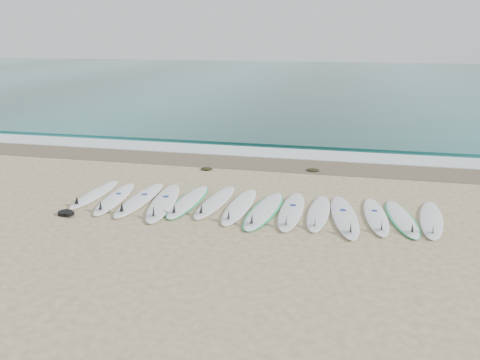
% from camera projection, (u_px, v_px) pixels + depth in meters
% --- Properties ---
extents(ground, '(120.00, 120.00, 0.00)m').
position_uv_depth(ground, '(252.00, 208.00, 11.56)').
color(ground, tan).
extents(ocean, '(120.00, 55.00, 0.03)m').
position_uv_depth(ocean, '(321.00, 80.00, 41.81)').
color(ocean, '#1A5653').
rests_on(ocean, ground).
extents(wet_sand_band, '(120.00, 1.80, 0.01)m').
position_uv_depth(wet_sand_band, '(276.00, 164.00, 15.38)').
color(wet_sand_band, brown).
rests_on(wet_sand_band, ground).
extents(foam_band, '(120.00, 1.40, 0.04)m').
position_uv_depth(foam_band, '(281.00, 153.00, 16.68)').
color(foam_band, silver).
rests_on(foam_band, ground).
extents(wave_crest, '(120.00, 1.00, 0.10)m').
position_uv_depth(wave_crest, '(287.00, 143.00, 18.06)').
color(wave_crest, '#1A5653').
rests_on(wave_crest, ground).
extents(surfboard_0, '(0.54, 2.38, 0.30)m').
position_uv_depth(surfboard_0, '(94.00, 194.00, 12.36)').
color(surfboard_0, white).
rests_on(surfboard_0, ground).
extents(surfboard_1, '(0.77, 2.56, 0.32)m').
position_uv_depth(surfboard_1, '(114.00, 199.00, 12.04)').
color(surfboard_1, white).
rests_on(surfboard_1, ground).
extents(surfboard_2, '(0.61, 2.71, 0.35)m').
position_uv_depth(surfboard_2, '(139.00, 200.00, 11.95)').
color(surfboard_2, white).
rests_on(surfboard_2, ground).
extents(surfboard_3, '(1.02, 2.91, 0.36)m').
position_uv_depth(surfboard_3, '(163.00, 203.00, 11.74)').
color(surfboard_3, white).
rests_on(surfboard_3, ground).
extents(surfboard_4, '(0.72, 2.57, 0.32)m').
position_uv_depth(surfboard_4, '(188.00, 201.00, 11.86)').
color(surfboard_4, white).
rests_on(surfboard_4, ground).
extents(surfboard_5, '(0.79, 2.60, 0.33)m').
position_uv_depth(surfboard_5, '(215.00, 202.00, 11.80)').
color(surfboard_5, white).
rests_on(surfboard_5, ground).
extents(surfboard_6, '(0.67, 2.67, 0.34)m').
position_uv_depth(surfboard_6, '(239.00, 207.00, 11.49)').
color(surfboard_6, white).
rests_on(surfboard_6, ground).
extents(surfboard_7, '(0.96, 2.76, 0.34)m').
position_uv_depth(surfboard_7, '(264.00, 211.00, 11.25)').
color(surfboard_7, white).
rests_on(surfboard_7, ground).
extents(surfboard_8, '(0.59, 2.67, 0.34)m').
position_uv_depth(surfboard_8, '(291.00, 211.00, 11.19)').
color(surfboard_8, white).
rests_on(surfboard_8, ground).
extents(surfboard_9, '(0.61, 2.46, 0.31)m').
position_uv_depth(surfboard_9, '(318.00, 213.00, 11.08)').
color(surfboard_9, white).
rests_on(surfboard_9, ground).
extents(surfboard_10, '(0.92, 2.80, 0.35)m').
position_uv_depth(surfboard_10, '(345.00, 217.00, 10.84)').
color(surfboard_10, white).
rests_on(surfboard_10, ground).
extents(surfboard_11, '(0.68, 2.46, 0.31)m').
position_uv_depth(surfboard_11, '(376.00, 217.00, 10.87)').
color(surfboard_11, white).
rests_on(surfboard_11, ground).
extents(surfboard_12, '(0.89, 2.41, 0.30)m').
position_uv_depth(surfboard_12, '(402.00, 219.00, 10.77)').
color(surfboard_12, white).
rests_on(surfboard_12, ground).
extents(surfboard_13, '(0.82, 2.50, 0.31)m').
position_uv_depth(surfboard_13, '(431.00, 220.00, 10.68)').
color(surfboard_13, white).
rests_on(surfboard_13, ground).
extents(seaweed_near, '(0.38, 0.30, 0.07)m').
position_uv_depth(seaweed_near, '(207.00, 169.00, 14.74)').
color(seaweed_near, black).
rests_on(seaweed_near, ground).
extents(seaweed_far, '(0.40, 0.31, 0.08)m').
position_uv_depth(seaweed_far, '(313.00, 170.00, 14.60)').
color(seaweed_far, black).
rests_on(seaweed_far, ground).
extents(leash_coil, '(0.46, 0.36, 0.11)m').
position_uv_depth(leash_coil, '(66.00, 213.00, 11.10)').
color(leash_coil, black).
rests_on(leash_coil, ground).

